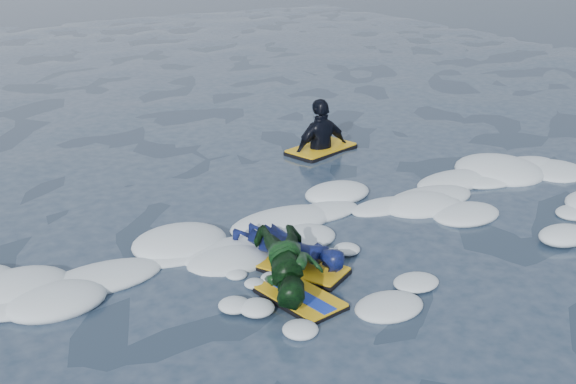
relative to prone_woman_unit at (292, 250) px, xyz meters
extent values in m
plane|color=#172438|center=(-0.69, -0.70, -0.18)|extent=(120.00, 120.00, 0.00)
cube|color=black|center=(0.00, -0.22, -0.15)|extent=(0.89, 1.06, 0.05)
cube|color=#ECB113|center=(0.00, -0.22, -0.12)|extent=(0.86, 1.04, 0.02)
imported|color=navy|center=(0.00, 0.03, 0.02)|extent=(0.94, 1.49, 0.33)
cube|color=black|center=(-0.36, -0.72, -0.15)|extent=(0.64, 0.99, 0.05)
cube|color=#ECB113|center=(-0.36, -0.72, -0.12)|extent=(0.62, 0.97, 0.02)
cube|color=#1A39C7|center=(-0.36, -0.72, -0.11)|extent=(0.30, 0.89, 0.01)
imported|color=#103D12|center=(-0.36, -0.52, 0.11)|extent=(1.22, 1.53, 0.52)
cube|color=black|center=(2.53, 3.17, -0.14)|extent=(1.28, 0.91, 0.06)
cube|color=#ECB113|center=(2.53, 3.17, -0.11)|extent=(1.25, 0.88, 0.02)
imported|color=black|center=(2.53, 3.17, -0.17)|extent=(1.02, 0.45, 1.73)
camera|label=1|loc=(-3.74, -6.00, 3.37)|focal=45.00mm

